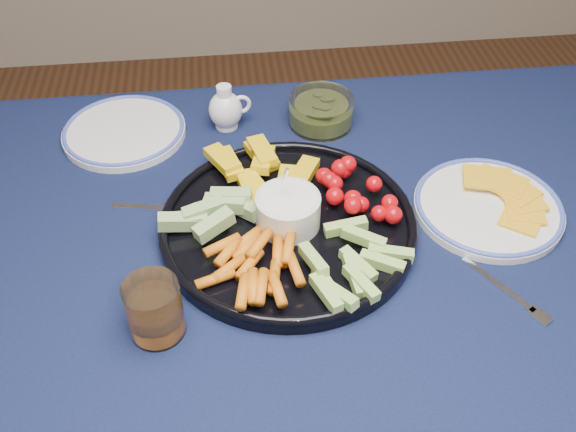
{
  "coord_description": "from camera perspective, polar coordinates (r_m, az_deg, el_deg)",
  "views": [
    {
      "loc": [
        -0.13,
        -0.61,
        1.46
      ],
      "look_at": [
        -0.05,
        0.1,
        0.78
      ],
      "focal_mm": 40.0,
      "sensor_mm": 36.0,
      "label": 1
    }
  ],
  "objects": [
    {
      "name": "juice_tumbler",
      "position": [
        0.87,
        -11.74,
        -8.34
      ],
      "size": [
        0.08,
        0.08,
        0.09
      ],
      "color": "white",
      "rests_on": "dining_table"
    },
    {
      "name": "fork_left",
      "position": [
        1.06,
        -9.98,
        0.57
      ],
      "size": [
        0.18,
        0.05,
        0.0
      ],
      "color": "white",
      "rests_on": "dining_table"
    },
    {
      "name": "creamer_pitcher",
      "position": [
        1.21,
        -5.53,
        9.42
      ],
      "size": [
        0.08,
        0.06,
        0.09
      ],
      "color": "white",
      "rests_on": "dining_table"
    },
    {
      "name": "crudite_platter",
      "position": [
        1.0,
        -0.17,
        -0.45
      ],
      "size": [
        0.4,
        0.4,
        0.13
      ],
      "color": "black",
      "rests_on": "dining_table"
    },
    {
      "name": "pickle_bowl",
      "position": [
        1.22,
        2.96,
        9.18
      ],
      "size": [
        0.12,
        0.12,
        0.06
      ],
      "color": "white",
      "rests_on": "dining_table"
    },
    {
      "name": "fork_right",
      "position": [
        0.98,
        19.28,
        -6.66
      ],
      "size": [
        0.09,
        0.14,
        0.0
      ],
      "color": "white",
      "rests_on": "dining_table"
    },
    {
      "name": "side_plate_extra",
      "position": [
        1.24,
        -14.36,
        7.32
      ],
      "size": [
        0.23,
        0.23,
        0.02
      ],
      "color": "white",
      "rests_on": "dining_table"
    },
    {
      "name": "cheese_plate",
      "position": [
        1.09,
        17.41,
        0.93
      ],
      "size": [
        0.24,
        0.24,
        0.03
      ],
      "color": "white",
      "rests_on": "dining_table"
    },
    {
      "name": "dining_table",
      "position": [
        1.02,
        3.35,
        -8.55
      ],
      "size": [
        1.67,
        1.07,
        0.75
      ],
      "color": "#4B2819",
      "rests_on": "ground"
    }
  ]
}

